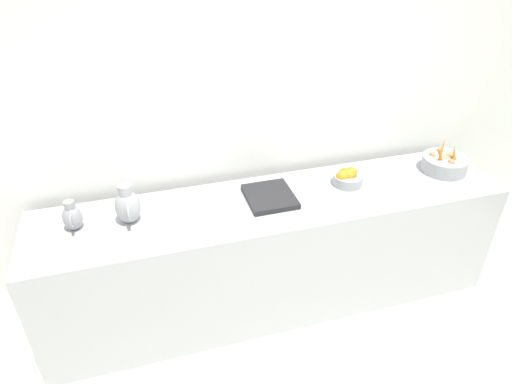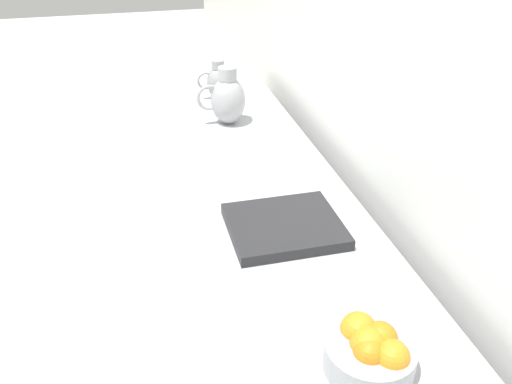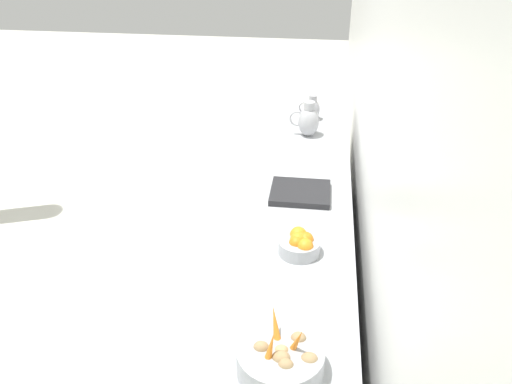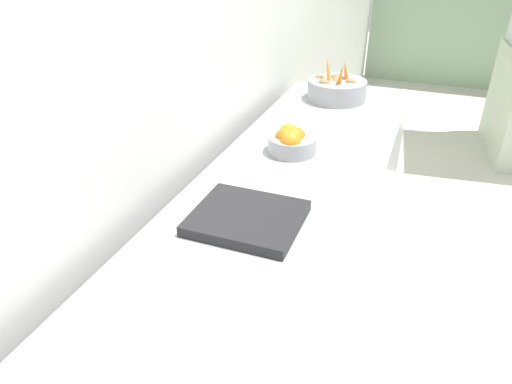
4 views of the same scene
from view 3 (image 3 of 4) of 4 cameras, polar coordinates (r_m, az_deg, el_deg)
name	(u,v)px [view 3 (image 3 of 4)]	position (r m, az deg, el deg)	size (l,w,h in m)	color
ground_plane	(61,306)	(3.81, -20.30, -11.41)	(15.44, 15.44, 0.00)	beige
tile_wall_left	(395,132)	(2.33, 14.74, 6.27)	(0.10, 8.50, 3.00)	white
prep_counter	(291,258)	(3.28, 3.84, -7.10)	(0.66, 3.09, 0.87)	#ADAFB5
vegetable_colander	(281,360)	(1.98, 2.67, -17.62)	(0.32, 0.32, 0.23)	#9EA0A5
orange_bowl	(300,244)	(2.55, 4.74, -5.59)	(0.20, 0.20, 0.11)	#9EA0A5
metal_pitcher_tall	(308,121)	(3.81, 5.65, 7.67)	(0.21, 0.15, 0.25)	#A3A3A8
metal_pitcher_short	(312,109)	(4.11, 6.06, 8.90)	(0.16, 0.11, 0.19)	#939399
counter_sink_basin	(300,193)	(3.05, 4.80, -0.06)	(0.34, 0.30, 0.04)	#232326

